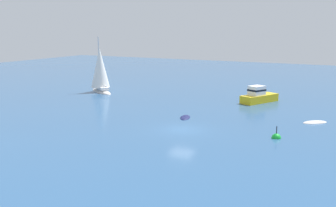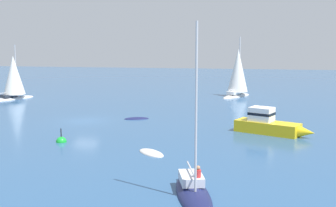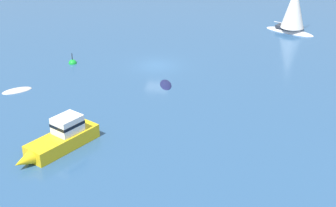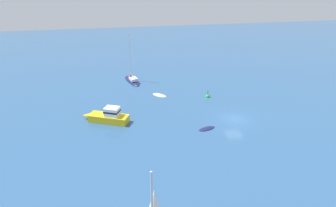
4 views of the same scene
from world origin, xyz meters
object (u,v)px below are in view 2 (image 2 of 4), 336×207
object	(u,v)px
rib	(151,153)
channel_buoy	(61,142)
sloop	(14,79)
motor_cruiser	(269,124)
yacht_1	(193,193)
yacht	(238,75)
skiff	(137,119)

from	to	relation	value
rib	channel_buoy	bearing A→B (deg)	-148.56
sloop	motor_cruiser	distance (m)	38.28
yacht_1	yacht	bearing A→B (deg)	162.36
skiff	yacht	size ratio (longest dim) A/B	0.31
motor_cruiser	channel_buoy	bearing A→B (deg)	-134.80
rib	channel_buoy	distance (m)	8.43
skiff	motor_cruiser	size ratio (longest dim) A/B	0.40
yacht	yacht_1	distance (m)	41.75
skiff	yacht	world-z (taller)	yacht
sloop	yacht_1	size ratio (longest dim) A/B	0.80
yacht	rib	world-z (taller)	yacht
yacht_1	rib	size ratio (longest dim) A/B	3.37
motor_cruiser	channel_buoy	xyz separation A→B (m)	(-6.24, 17.19, -0.84)
sloop	yacht	size ratio (longest dim) A/B	0.87
sloop	yacht	xyz separation A→B (m)	(7.72, -31.03, 0.39)
skiff	rib	world-z (taller)	rib
motor_cruiser	channel_buoy	world-z (taller)	motor_cruiser
skiff	sloop	size ratio (longest dim) A/B	0.36
skiff	motor_cruiser	bearing A→B (deg)	141.38
channel_buoy	yacht	bearing A→B (deg)	-24.31
sloop	yacht_1	distance (m)	44.80
motor_cruiser	rib	distance (m)	12.48
motor_cruiser	yacht	xyz separation A→B (m)	(24.81, 3.16, 2.33)
yacht	rib	bearing A→B (deg)	-158.53
yacht	channel_buoy	size ratio (longest dim) A/B	5.79
skiff	channel_buoy	size ratio (longest dim) A/B	1.79
sloop	yacht	bearing A→B (deg)	-49.45
rib	yacht	bearing A→B (deg)	127.03
motor_cruiser	rib	world-z (taller)	motor_cruiser
sloop	rib	bearing A→B (deg)	-108.97
yacht_1	channel_buoy	world-z (taller)	yacht_1
skiff	rib	xyz separation A→B (m)	(-13.48, -4.43, 0.00)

